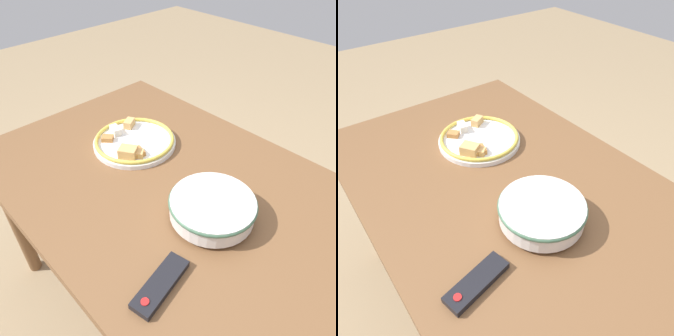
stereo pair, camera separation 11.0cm
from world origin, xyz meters
TOP-DOWN VIEW (x-y plane):
  - ground_plane at (0.00, 0.00)m, footprint 8.00×8.00m
  - dining_table at (0.00, 0.00)m, footprint 1.52×0.90m
  - noodle_bowl at (-0.12, 0.02)m, footprint 0.26×0.26m
  - food_plate at (0.33, -0.05)m, footprint 0.32×0.32m
  - tv_remote at (-0.18, 0.28)m, footprint 0.09×0.19m

SIDE VIEW (x-z plane):
  - ground_plane at x=0.00m, z-range 0.00..0.00m
  - dining_table at x=0.00m, z-range 0.29..1.04m
  - tv_remote at x=-0.18m, z-range 0.74..0.77m
  - food_plate at x=0.33m, z-range 0.74..0.79m
  - noodle_bowl at x=-0.12m, z-range 0.75..0.83m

